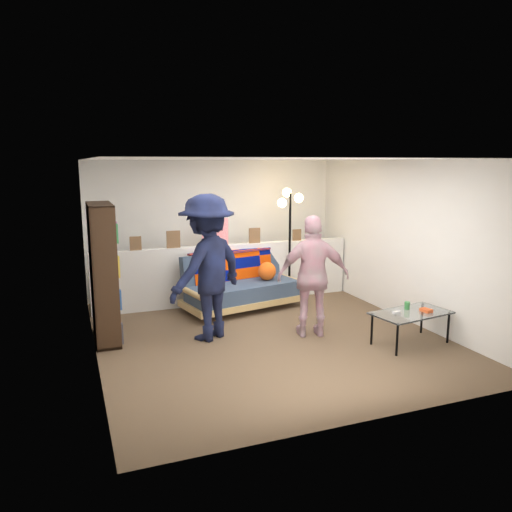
% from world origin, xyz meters
% --- Properties ---
extents(ground, '(5.00, 5.00, 0.00)m').
position_xyz_m(ground, '(0.00, 0.00, 0.00)').
color(ground, brown).
rests_on(ground, ground).
extents(room_shell, '(4.60, 5.05, 2.45)m').
position_xyz_m(room_shell, '(0.00, 0.47, 1.67)').
color(room_shell, silver).
rests_on(room_shell, ground).
extents(half_wall_ledge, '(4.45, 0.15, 1.00)m').
position_xyz_m(half_wall_ledge, '(0.00, 1.80, 0.50)').
color(half_wall_ledge, silver).
rests_on(half_wall_ledge, ground).
extents(ledge_decor, '(2.97, 0.02, 0.45)m').
position_xyz_m(ledge_decor, '(-0.23, 1.78, 1.18)').
color(ledge_decor, brown).
rests_on(ledge_decor, half_wall_ledge).
extents(futon_sofa, '(2.04, 1.25, 0.82)m').
position_xyz_m(futon_sofa, '(0.11, 1.37, 0.38)').
color(futon_sofa, tan).
rests_on(futon_sofa, ground).
extents(bookshelf, '(0.31, 0.92, 1.84)m').
position_xyz_m(bookshelf, '(-2.08, 0.62, 0.86)').
color(bookshelf, black).
rests_on(bookshelf, ground).
extents(coffee_table, '(1.10, 0.71, 0.53)m').
position_xyz_m(coffee_table, '(1.66, -0.97, 0.40)').
color(coffee_table, black).
rests_on(coffee_table, ground).
extents(floor_lamp, '(0.45, 0.36, 1.93)m').
position_xyz_m(floor_lamp, '(1.07, 1.60, 1.37)').
color(floor_lamp, black).
rests_on(floor_lamp, ground).
extents(person_left, '(1.46, 1.29, 1.96)m').
position_xyz_m(person_left, '(-0.77, 0.20, 0.98)').
color(person_left, black).
rests_on(person_left, ground).
extents(person_right, '(1.05, 0.67, 1.67)m').
position_xyz_m(person_right, '(0.60, -0.22, 0.84)').
color(person_right, pink).
rests_on(person_right, ground).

